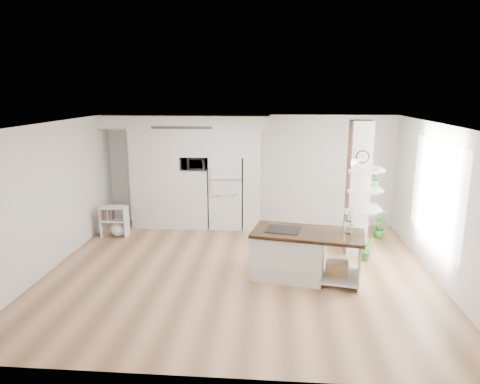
% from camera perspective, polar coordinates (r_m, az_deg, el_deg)
% --- Properties ---
extents(floor, '(7.00, 6.00, 0.01)m').
position_cam_1_polar(floor, '(8.03, -0.11, -10.58)').
color(floor, tan).
rests_on(floor, ground).
extents(room, '(7.04, 6.04, 2.72)m').
position_cam_1_polar(room, '(7.47, -0.12, 2.54)').
color(room, white).
rests_on(room, ground).
extents(cabinet_wall, '(4.00, 0.71, 2.70)m').
position_cam_1_polar(cabinet_wall, '(10.34, -6.94, 3.52)').
color(cabinet_wall, white).
rests_on(cabinet_wall, floor).
extents(refrigerator, '(0.78, 0.69, 1.75)m').
position_cam_1_polar(refrigerator, '(10.34, -1.81, 0.04)').
color(refrigerator, white).
rests_on(refrigerator, floor).
extents(column, '(0.69, 0.90, 2.70)m').
position_cam_1_polar(column, '(8.84, 16.07, 0.38)').
color(column, silver).
rests_on(column, floor).
extents(window, '(0.00, 2.40, 2.40)m').
position_cam_1_polar(window, '(8.33, 24.69, -0.06)').
color(window, white).
rests_on(window, room).
extents(pendant_light, '(0.12, 0.12, 0.10)m').
position_cam_1_polar(pendant_light, '(7.63, 12.85, 4.45)').
color(pendant_light, white).
rests_on(pendant_light, room).
extents(kitchen_island, '(2.05, 1.25, 1.43)m').
position_cam_1_polar(kitchen_island, '(7.73, 7.33, -8.04)').
color(kitchen_island, white).
rests_on(kitchen_island, floor).
extents(bookshelf, '(0.59, 0.35, 0.70)m').
position_cam_1_polar(bookshelf, '(10.18, -16.23, -4.03)').
color(bookshelf, white).
rests_on(bookshelf, floor).
extents(floor_plant_a, '(0.32, 0.28, 0.49)m').
position_cam_1_polar(floor_plant_a, '(8.78, 16.52, -7.28)').
color(floor_plant_a, '#368133').
rests_on(floor_plant_a, floor).
extents(floor_plant_b, '(0.34, 0.34, 0.48)m').
position_cam_1_polar(floor_plant_b, '(10.17, 18.05, -4.57)').
color(floor_plant_b, '#368133').
rests_on(floor_plant_b, floor).
extents(microwave, '(0.54, 0.37, 0.30)m').
position_cam_1_polar(microwave, '(10.25, -6.05, 3.83)').
color(microwave, '#2D2D2D').
rests_on(microwave, cabinet_wall).
extents(shelf_plant, '(0.27, 0.23, 0.30)m').
position_cam_1_polar(shelf_plant, '(9.02, 17.50, 1.67)').
color(shelf_plant, '#368133').
rests_on(shelf_plant, column).
extents(decor_bowl, '(0.22, 0.22, 0.05)m').
position_cam_1_polar(decor_bowl, '(8.68, 15.71, -2.20)').
color(decor_bowl, white).
rests_on(decor_bowl, column).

